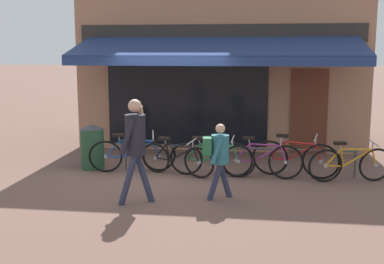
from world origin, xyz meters
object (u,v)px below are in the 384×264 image
bicycle_red (295,158)px  bicycle_blue (132,155)px  litter_bin (92,147)px  bicycle_purple (260,160)px  pedestrian_adult (135,139)px  bicycle_green (212,159)px  bicycle_orange (351,164)px  bicycle_black (176,159)px  pedestrian_child (218,153)px

bicycle_red → bicycle_blue: bearing=-166.7°
bicycle_red → litter_bin: (-4.30, 0.17, 0.09)m
bicycle_purple → pedestrian_adult: pedestrian_adult is taller
pedestrian_adult → bicycle_red: bearing=31.3°
bicycle_blue → bicycle_green: bicycle_blue is taller
bicycle_red → bicycle_orange: bearing=0.1°
bicycle_purple → bicycle_orange: bearing=1.5°
litter_bin → bicycle_green: bearing=-7.2°
litter_bin → bicycle_black: bearing=-10.9°
bicycle_red → bicycle_purple: bearing=-156.3°
bicycle_green → bicycle_red: 1.68m
bicycle_green → litter_bin: 2.66m
bicycle_blue → bicycle_black: (0.97, -0.16, -0.02)m
bicycle_blue → litter_bin: (-0.94, 0.21, 0.11)m
bicycle_red → pedestrian_child: pedestrian_child is taller
bicycle_black → pedestrian_child: bearing=-36.9°
bicycle_green → litter_bin: (-2.63, 0.33, 0.12)m
bicycle_black → litter_bin: (-1.91, 0.37, 0.13)m
bicycle_blue → bicycle_purple: size_ratio=1.07×
bicycle_purple → pedestrian_child: pedestrian_child is taller
bicycle_green → bicycle_red: size_ratio=1.01×
bicycle_purple → bicycle_orange: (1.74, -0.10, -0.01)m
bicycle_black → bicycle_orange: bicycle_orange is taller
bicycle_green → litter_bin: litter_bin is taller
pedestrian_child → litter_bin: pedestrian_child is taller
bicycle_blue → pedestrian_child: pedestrian_child is taller
pedestrian_adult → litter_bin: size_ratio=1.82×
bicycle_green → pedestrian_child: bearing=-77.0°
bicycle_orange → litter_bin: (-5.35, 0.40, 0.12)m
bicycle_black → pedestrian_adult: bearing=-82.2°
bicycle_blue → bicycle_black: bicycle_blue is taller
bicycle_orange → bicycle_blue: bearing=165.2°
bicycle_black → bicycle_orange: 3.44m
bicycle_blue → bicycle_purple: (2.67, -0.09, -0.00)m
bicycle_blue → pedestrian_child: size_ratio=1.37×
bicycle_red → bicycle_black: bearing=-162.6°
bicycle_black → pedestrian_child: (0.97, -1.43, 0.46)m
bicycle_blue → bicycle_black: 0.98m
bicycle_green → pedestrian_adult: (-1.09, -1.91, 0.72)m
bicycle_orange → litter_bin: size_ratio=1.73×
bicycle_purple → pedestrian_child: (-0.73, -1.49, 0.44)m
bicycle_purple → pedestrian_child: 1.72m
bicycle_red → pedestrian_adult: pedestrian_adult is taller
bicycle_blue → bicycle_red: bearing=-12.3°
bicycle_red → pedestrian_child: (-1.42, -1.63, 0.42)m
bicycle_orange → pedestrian_child: pedestrian_child is taller
bicycle_orange → bicycle_purple: bearing=164.4°
pedestrian_adult → bicycle_green: bearing=54.6°
bicycle_orange → pedestrian_adult: size_ratio=0.95×
bicycle_green → pedestrian_child: 1.55m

